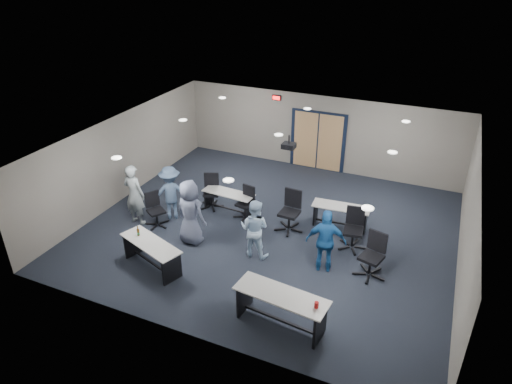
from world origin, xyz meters
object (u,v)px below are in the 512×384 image
at_px(table_back_left, 229,198).
at_px(chair_back_b, 245,203).
at_px(table_front_right, 281,304).
at_px(person_lightblue, 254,228).
at_px(chair_loose_right, 371,256).
at_px(table_back_right, 341,212).
at_px(chair_loose_left, 156,210).
at_px(chair_back_d, 354,230).
at_px(person_navy, 326,241).
at_px(person_gray, 134,195).
at_px(chair_back_c, 289,212).
at_px(chair_back_a, 211,192).
at_px(table_front_left, 151,250).
at_px(person_plaid, 190,212).
at_px(person_back, 171,193).

relative_size(table_back_left, chair_back_b, 1.63).
height_order(table_front_right, person_lightblue, person_lightblue).
bearing_deg(chair_loose_right, table_back_right, 138.02).
bearing_deg(chair_loose_right, person_lightblue, -158.25).
bearing_deg(chair_loose_left, table_back_right, -33.94).
xyz_separation_m(chair_back_d, person_navy, (-0.42, -1.20, 0.27)).
height_order(chair_back_d, person_gray, person_gray).
bearing_deg(person_lightblue, chair_back_c, -106.81).
bearing_deg(table_back_left, chair_back_d, -2.20).
relative_size(chair_back_a, chair_back_d, 0.94).
bearing_deg(person_gray, table_front_left, 139.04).
distance_m(table_front_right, chair_loose_left, 5.22).
height_order(table_front_left, table_back_left, table_front_left).
relative_size(table_back_left, person_gray, 0.89).
bearing_deg(person_navy, table_back_right, -98.88).
height_order(chair_loose_right, person_plaid, person_plaid).
xyz_separation_m(chair_back_d, person_plaid, (-4.07, -1.45, 0.35)).
height_order(table_back_left, person_gray, person_gray).
distance_m(person_gray, person_plaid, 1.99).
bearing_deg(person_gray, chair_loose_left, -168.78).
bearing_deg(table_back_left, chair_loose_right, -13.34).
bearing_deg(person_plaid, table_front_left, 86.94).
bearing_deg(chair_back_d, table_front_right, -110.10).
distance_m(table_back_right, person_lightblue, 2.84).
xyz_separation_m(person_lightblue, person_navy, (1.84, 0.11, 0.04)).
xyz_separation_m(chair_loose_left, chair_loose_right, (6.08, 0.14, 0.07)).
height_order(person_gray, person_lightblue, person_gray).
bearing_deg(person_plaid, chair_back_a, -67.44).
xyz_separation_m(person_plaid, person_lightblue, (1.80, 0.13, -0.12)).
xyz_separation_m(table_front_right, person_plaid, (-3.34, 1.97, 0.36)).
xyz_separation_m(table_back_left, chair_loose_left, (-1.54, -1.55, 0.06)).
bearing_deg(chair_loose_right, person_back, -168.63).
bearing_deg(person_back, chair_loose_right, 141.62).
xyz_separation_m(table_back_right, person_gray, (-5.47, -2.16, 0.47)).
xyz_separation_m(chair_back_a, chair_loose_left, (-0.93, -1.57, -0.03)).
relative_size(chair_back_d, person_back, 0.69).
height_order(person_lightblue, person_back, person_back).
height_order(chair_back_d, person_navy, person_navy).
xyz_separation_m(table_front_right, chair_back_b, (-2.55, 3.68, -0.06)).
xyz_separation_m(chair_back_c, person_plaid, (-2.22, -1.60, 0.32)).
height_order(table_back_right, chair_back_b, chair_back_b).
distance_m(table_front_left, chair_loose_right, 5.37).
relative_size(chair_loose_left, person_back, 0.61).
bearing_deg(chair_back_a, chair_back_c, -28.29).
distance_m(table_back_left, person_gray, 2.75).
relative_size(table_front_left, person_navy, 1.13).
distance_m(person_gray, person_back, 1.02).
xyz_separation_m(table_back_right, chair_back_d, (0.58, -0.94, 0.12)).
distance_m(table_back_left, table_back_right, 3.35).
distance_m(chair_loose_right, person_gray, 6.72).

